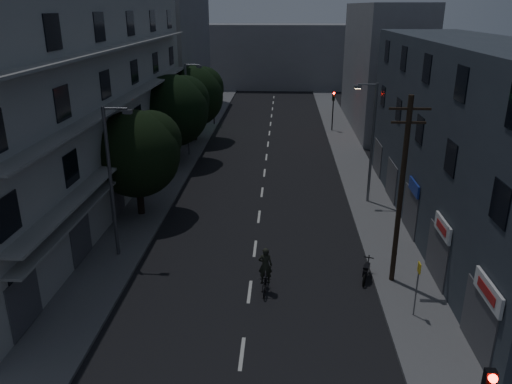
# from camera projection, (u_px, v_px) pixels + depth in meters

# --- Properties ---
(ground) EXTENTS (160.00, 160.00, 0.00)m
(ground) POSITION_uv_depth(u_px,v_px,m) (265.00, 171.00, 40.92)
(ground) COLOR black
(ground) RESTS_ON ground
(sidewalk_left) EXTENTS (3.00, 90.00, 0.15)m
(sidewalk_left) POSITION_uv_depth(u_px,v_px,m) (174.00, 169.00, 41.28)
(sidewalk_left) COLOR #565659
(sidewalk_left) RESTS_ON ground
(sidewalk_right) EXTENTS (3.00, 90.00, 0.15)m
(sidewalk_right) POSITION_uv_depth(u_px,v_px,m) (357.00, 172.00, 40.51)
(sidewalk_right) COLOR #565659
(sidewalk_right) RESTS_ON ground
(lane_markings) EXTENTS (0.15, 60.50, 0.01)m
(lane_markings) POSITION_uv_depth(u_px,v_px,m) (267.00, 150.00, 46.77)
(lane_markings) COLOR beige
(lane_markings) RESTS_ON ground
(building_left) EXTENTS (7.00, 36.00, 14.00)m
(building_left) POSITION_uv_depth(u_px,v_px,m) (78.00, 99.00, 32.54)
(building_left) COLOR #A0A09B
(building_left) RESTS_ON ground
(building_right) EXTENTS (6.19, 28.00, 11.00)m
(building_right) POSITION_uv_depth(u_px,v_px,m) (470.00, 142.00, 28.09)
(building_right) COLOR #2C333C
(building_right) RESTS_ON ground
(building_far_left) EXTENTS (6.00, 20.00, 16.00)m
(building_far_left) POSITION_uv_depth(u_px,v_px,m) (173.00, 48.00, 60.25)
(building_far_left) COLOR slate
(building_far_left) RESTS_ON ground
(building_far_right) EXTENTS (6.00, 20.00, 13.00)m
(building_far_right) POSITION_uv_depth(u_px,v_px,m) (382.00, 67.00, 53.93)
(building_far_right) COLOR slate
(building_far_right) RESTS_ON ground
(building_far_end) EXTENTS (24.00, 8.00, 10.00)m
(building_far_end) POSITION_uv_depth(u_px,v_px,m) (275.00, 56.00, 81.27)
(building_far_end) COLOR slate
(building_far_end) RESTS_ON ground
(tree_near) EXTENTS (5.42, 5.42, 6.69)m
(tree_near) POSITION_uv_depth(u_px,v_px,m) (137.00, 150.00, 30.80)
(tree_near) COLOR black
(tree_near) RESTS_ON sidewalk_left
(tree_mid) EXTENTS (5.97, 5.97, 7.35)m
(tree_mid) POSITION_uv_depth(u_px,v_px,m) (174.00, 108.00, 41.52)
(tree_mid) COLOR black
(tree_mid) RESTS_ON sidewalk_left
(tree_far) EXTENTS (5.86, 5.86, 7.24)m
(tree_far) POSITION_uv_depth(u_px,v_px,m) (194.00, 94.00, 48.45)
(tree_far) COLOR black
(tree_far) RESTS_ON sidewalk_left
(traffic_signal_far_right) EXTENTS (0.28, 0.37, 4.10)m
(traffic_signal_far_right) POSITION_uv_depth(u_px,v_px,m) (333.00, 103.00, 52.68)
(traffic_signal_far_right) COLOR black
(traffic_signal_far_right) RESTS_ON sidewalk_right
(traffic_signal_far_left) EXTENTS (0.28, 0.37, 4.10)m
(traffic_signal_far_left) POSITION_uv_depth(u_px,v_px,m) (213.00, 98.00, 55.54)
(traffic_signal_far_left) COLOR black
(traffic_signal_far_left) RESTS_ON sidewalk_left
(street_lamp_left_near) EXTENTS (1.51, 0.25, 8.00)m
(street_lamp_left_near) POSITION_uv_depth(u_px,v_px,m) (112.00, 176.00, 25.35)
(street_lamp_left_near) COLOR #53545A
(street_lamp_left_near) RESTS_ON sidewalk_left
(street_lamp_right) EXTENTS (1.51, 0.25, 8.00)m
(street_lamp_right) POSITION_uv_depth(u_px,v_px,m) (371.00, 138.00, 32.69)
(street_lamp_right) COLOR slate
(street_lamp_right) RESTS_ON sidewalk_right
(street_lamp_left_far) EXTENTS (1.51, 0.25, 8.00)m
(street_lamp_left_far) POSITION_uv_depth(u_px,v_px,m) (188.00, 105.00, 43.39)
(street_lamp_left_far) COLOR slate
(street_lamp_left_far) RESTS_ON sidewalk_left
(utility_pole) EXTENTS (1.80, 0.24, 9.00)m
(utility_pole) POSITION_uv_depth(u_px,v_px,m) (401.00, 189.00, 22.74)
(utility_pole) COLOR black
(utility_pole) RESTS_ON sidewalk_right
(bus_stop_sign) EXTENTS (0.06, 0.35, 2.52)m
(bus_stop_sign) POSITION_uv_depth(u_px,v_px,m) (418.00, 280.00, 20.98)
(bus_stop_sign) COLOR #595B60
(bus_stop_sign) RESTS_ON sidewalk_right
(motorcycle) EXTENTS (0.72, 1.67, 1.10)m
(motorcycle) POSITION_uv_depth(u_px,v_px,m) (366.00, 272.00, 24.50)
(motorcycle) COLOR black
(motorcycle) RESTS_ON ground
(cyclist) EXTENTS (0.68, 1.81, 2.27)m
(cyclist) POSITION_uv_depth(u_px,v_px,m) (265.00, 277.00, 23.43)
(cyclist) COLOR black
(cyclist) RESTS_ON ground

